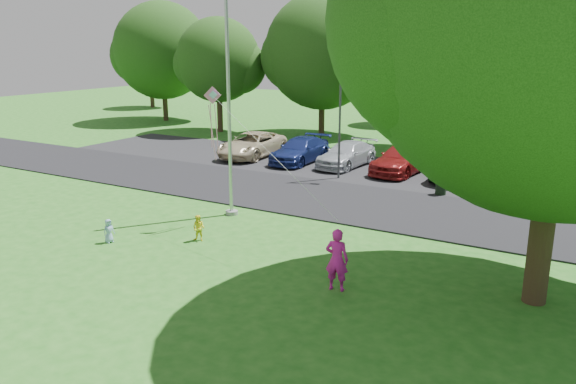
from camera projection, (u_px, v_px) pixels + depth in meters
The scene contains 14 objects.
ground at pixel (230, 274), 16.93m from camera, with size 120.00×120.00×0.00m, color #23651A.
park_road at pixel (351, 202), 24.46m from camera, with size 60.00×6.00×0.06m, color black.
parking_strip at pixel (400, 173), 29.90m from camera, with size 42.00×7.00×0.06m, color black.
flagpole at pixel (229, 112), 21.74m from camera, with size 0.50×0.50×10.00m.
street_lamp at pixel (344, 115), 27.88m from camera, with size 1.48×0.64×5.45m.
trash_can at pixel (441, 187), 25.52m from camera, with size 0.52×0.52×0.82m.
big_tree at pixel (565, 9), 13.16m from camera, with size 11.28×10.74×13.18m.
tree_row at pixel (476, 60), 34.98m from camera, with size 64.35×11.94×10.88m.
horizon_trees at pixel (536, 77), 42.23m from camera, with size 77.46×7.20×7.02m.
parked_cars at pixel (383, 158), 30.18m from camera, with size 20.57×5.92×1.47m.
woman at pixel (337, 260), 15.61m from camera, with size 0.66×0.43×1.81m, color #DB1D9E.
child_yellow at pixel (199, 228), 19.63m from camera, with size 0.46×0.36×0.94m, color yellow.
child_blue at pixel (109, 231), 19.50m from camera, with size 0.41×0.27×0.84m, color #8EAFDA.
kite at pixel (215, 109), 20.25m from camera, with size 6.77×3.33×3.19m.
Camera 1 is at (9.38, -12.75, 6.73)m, focal length 35.00 mm.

